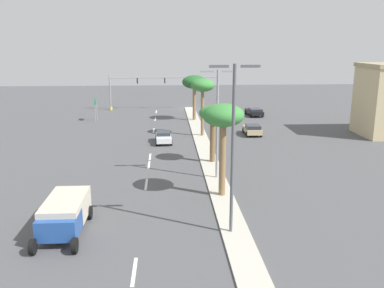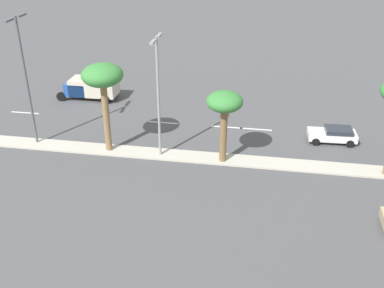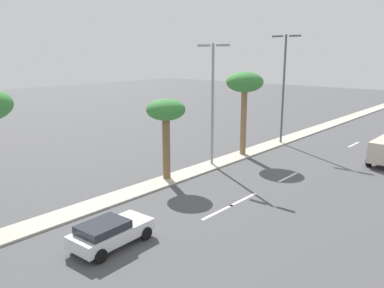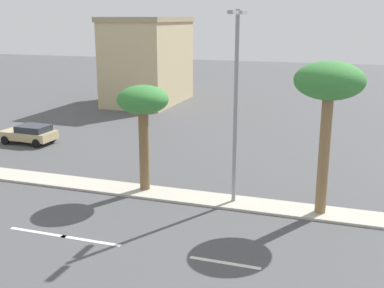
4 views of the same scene
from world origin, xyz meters
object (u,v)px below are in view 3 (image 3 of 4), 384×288
Objects in this scene: palm_tree_front at (166,114)px; palm_tree_inboard at (245,85)px; street_lamp_near at (284,81)px; sedan_white_front at (110,232)px; street_lamp_left at (213,95)px.

palm_tree_inboard is at bearing 88.27° from palm_tree_front.
street_lamp_near is 2.59× the size of sedan_white_front.
street_lamp_left reaches higher than palm_tree_inboard.
sedan_white_front is (4.32, -24.22, -5.42)m from street_lamp_near.
sedan_white_front is at bearing -60.73° from palm_tree_front.
street_lamp_left is 15.24m from sedan_white_front.
street_lamp_near reaches higher than palm_tree_front.
sedan_white_front is (4.70, -13.64, -4.91)m from street_lamp_left.
sedan_white_front is at bearing -75.58° from palm_tree_inboard.
palm_tree_inboard is at bearing -92.54° from street_lamp_near.
street_lamp_left is 10.61m from street_lamp_near.
palm_tree_front is 10.74m from sedan_white_front.
palm_tree_front is at bearing 119.27° from sedan_white_front.
street_lamp_left is 2.34× the size of sedan_white_front.
street_lamp_near reaches higher than sedan_white_front.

